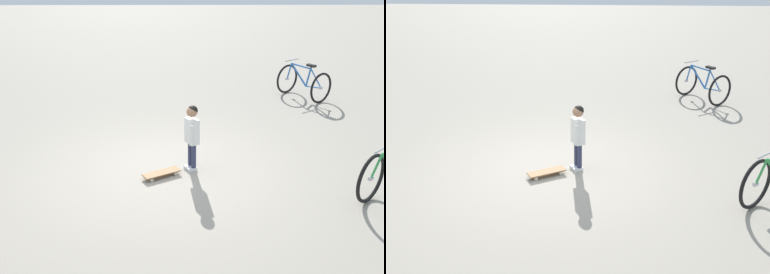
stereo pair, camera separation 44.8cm
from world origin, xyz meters
TOP-DOWN VIEW (x-y plane):
  - ground_plane at (0.00, 0.00)m, footprint 50.00×50.00m
  - child_person at (-0.06, 0.48)m, footprint 0.41×0.26m
  - skateboard at (0.20, 0.01)m, footprint 0.46×0.60m
  - bicycle_near at (-3.87, 3.14)m, footprint 1.28×1.20m

SIDE VIEW (x-z plane):
  - ground_plane at x=0.00m, z-range 0.00..0.00m
  - skateboard at x=0.20m, z-range 0.02..0.10m
  - bicycle_near at x=-3.87m, z-range -0.04..0.80m
  - child_person at x=-0.06m, z-range 0.13..1.19m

